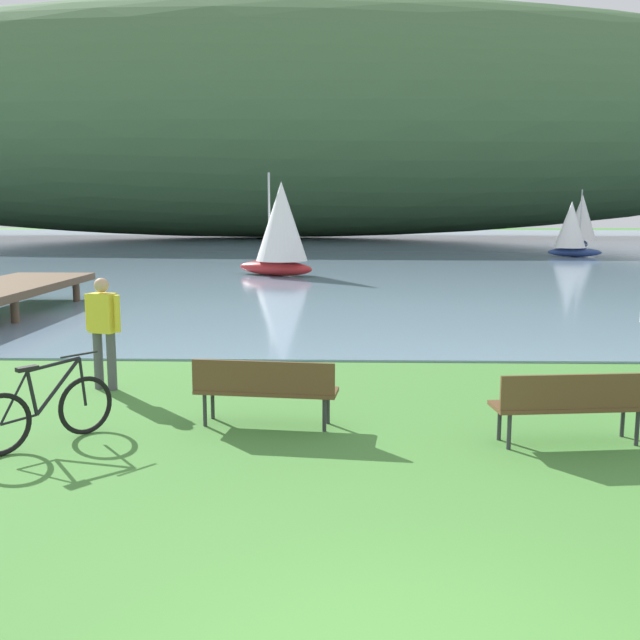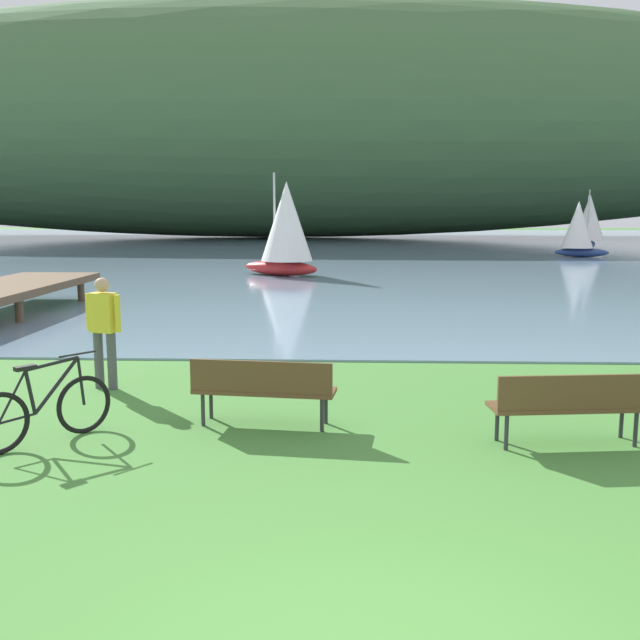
% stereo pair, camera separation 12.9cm
% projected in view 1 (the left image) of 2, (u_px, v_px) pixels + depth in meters
% --- Properties ---
extents(bay_water, '(180.00, 80.00, 0.04)m').
position_uv_depth(bay_water, '(344.00, 246.00, 52.35)').
color(bay_water, '#7A99B2').
rests_on(bay_water, ground).
extents(distant_hillside, '(119.23, 28.00, 21.50)m').
position_uv_depth(distant_hillside, '(266.00, 122.00, 66.87)').
color(distant_hillside, '#42663D').
rests_on(distant_hillside, bay_water).
extents(park_bench_near_camera, '(1.84, 0.68, 0.88)m').
position_uv_depth(park_bench_near_camera, '(572.00, 402.00, 8.26)').
color(park_bench_near_camera, brown).
rests_on(park_bench_near_camera, ground).
extents(park_bench_further_along, '(1.84, 0.69, 0.88)m').
position_uv_depth(park_bench_further_along, '(265.00, 387.00, 8.96)').
color(park_bench_further_along, brown).
rests_on(park_bench_further_along, ground).
extents(bicycle_leaning_near_bench, '(1.17, 1.40, 1.01)m').
position_uv_depth(bicycle_leaning_near_bench, '(45.00, 411.00, 8.30)').
color(bicycle_leaning_near_bench, black).
rests_on(bicycle_leaning_near_bench, ground).
extents(person_on_the_grass, '(0.58, 0.33, 1.71)m').
position_uv_depth(person_on_the_grass, '(103.00, 326.00, 10.77)').
color(person_on_the_grass, '#4C4C51').
rests_on(person_on_the_grass, ground).
extents(sailboat_nearest_to_shore, '(3.02, 2.06, 3.42)m').
position_uv_depth(sailboat_nearest_to_shore, '(571.00, 228.00, 40.21)').
color(sailboat_nearest_to_shore, navy).
rests_on(sailboat_nearest_to_shore, bay_water).
extents(sailboat_mid_bay, '(2.76, 3.01, 3.63)m').
position_uv_depth(sailboat_mid_bay, '(284.00, 223.00, 49.15)').
color(sailboat_mid_bay, navy).
rests_on(sailboat_mid_bay, bay_water).
extents(sailboat_toward_hillside, '(2.66, 3.46, 3.96)m').
position_uv_depth(sailboat_toward_hillside, '(582.00, 221.00, 48.34)').
color(sailboat_toward_hillside, navy).
rests_on(sailboat_toward_hillside, bay_water).
extents(sailboat_far_off, '(3.54, 2.90, 4.13)m').
position_uv_depth(sailboat_far_off, '(281.00, 228.00, 28.63)').
color(sailboat_far_off, '#B22323').
rests_on(sailboat_far_off, bay_water).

